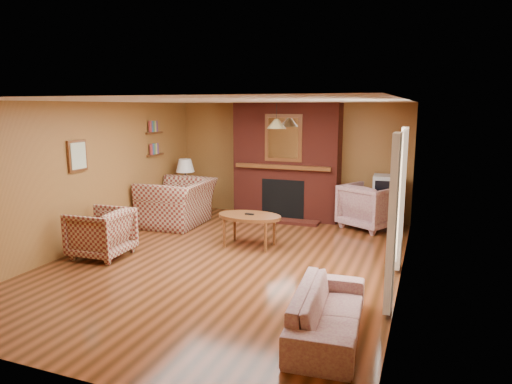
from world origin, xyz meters
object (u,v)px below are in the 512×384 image
at_px(plaid_armchair, 101,233).
at_px(crt_tv, 387,188).
at_px(floral_sofa, 328,312).
at_px(tv_stand, 385,214).
at_px(side_table, 186,202).
at_px(fireplace, 287,162).
at_px(floral_armchair, 370,206).
at_px(coffee_table, 249,218).
at_px(plaid_loveseat, 178,202).
at_px(table_lamp, 185,172).

height_order(plaid_armchair, crt_tv, crt_tv).
distance_m(plaid_armchair, floral_sofa, 4.03).
height_order(floral_sofa, tv_stand, tv_stand).
height_order(floral_sofa, side_table, side_table).
height_order(fireplace, plaid_armchair, fireplace).
bearing_deg(fireplace, floral_armchair, -7.41).
bearing_deg(floral_armchair, coffee_table, 76.58).
xyz_separation_m(plaid_loveseat, side_table, (-0.25, 0.77, -0.16)).
distance_m(side_table, table_lamp, 0.65).
distance_m(tv_stand, crt_tv, 0.52).
relative_size(floral_armchair, tv_stand, 1.65).
relative_size(coffee_table, side_table, 1.91).
distance_m(coffee_table, crt_tv, 2.83).
xyz_separation_m(plaid_armchair, floral_armchair, (3.70, 3.24, 0.05)).
bearing_deg(plaid_armchair, plaid_loveseat, 174.54).
xyz_separation_m(table_lamp, tv_stand, (4.15, 0.35, -0.64)).
distance_m(coffee_table, tv_stand, 2.82).
bearing_deg(coffee_table, plaid_loveseat, 156.01).
xyz_separation_m(tv_stand, crt_tv, (0.00, -0.01, 0.52)).
xyz_separation_m(fireplace, table_lamp, (-2.10, -0.53, -0.25)).
distance_m(floral_armchair, table_lamp, 3.90).
relative_size(plaid_loveseat, floral_sofa, 0.83).
bearing_deg(coffee_table, crt_tv, 43.94).
distance_m(plaid_armchair, side_table, 2.94).
distance_m(floral_sofa, side_table, 5.74).
bearing_deg(coffee_table, plaid_armchair, -146.16).
distance_m(coffee_table, side_table, 2.67).
height_order(fireplace, floral_armchair, fireplace).
bearing_deg(coffee_table, side_table, 142.88).
xyz_separation_m(coffee_table, side_table, (-2.12, 1.61, -0.20)).
height_order(plaid_loveseat, floral_sofa, plaid_loveseat).
height_order(floral_sofa, floral_armchair, floral_armchair).
bearing_deg(crt_tv, table_lamp, -175.26).
xyz_separation_m(floral_armchair, crt_tv, (0.30, 0.04, 0.38)).
relative_size(plaid_loveseat, side_table, 2.40).
xyz_separation_m(plaid_loveseat, table_lamp, (-0.25, 0.77, 0.49)).
relative_size(floral_armchair, table_lamp, 1.46).
height_order(fireplace, floral_sofa, fireplace).
relative_size(plaid_armchair, table_lamp, 1.28).
relative_size(fireplace, plaid_loveseat, 1.75).
xyz_separation_m(side_table, crt_tv, (4.15, 0.34, 0.52)).
height_order(plaid_loveseat, plaid_armchair, plaid_loveseat).
xyz_separation_m(floral_armchair, tv_stand, (0.30, 0.04, -0.14)).
height_order(coffee_table, crt_tv, crt_tv).
distance_m(plaid_loveseat, side_table, 0.83).
height_order(fireplace, coffee_table, fireplace).
height_order(plaid_armchair, side_table, plaid_armchair).
height_order(fireplace, side_table, fireplace).
distance_m(plaid_loveseat, tv_stand, 4.06).
distance_m(plaid_armchair, crt_tv, 5.19).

